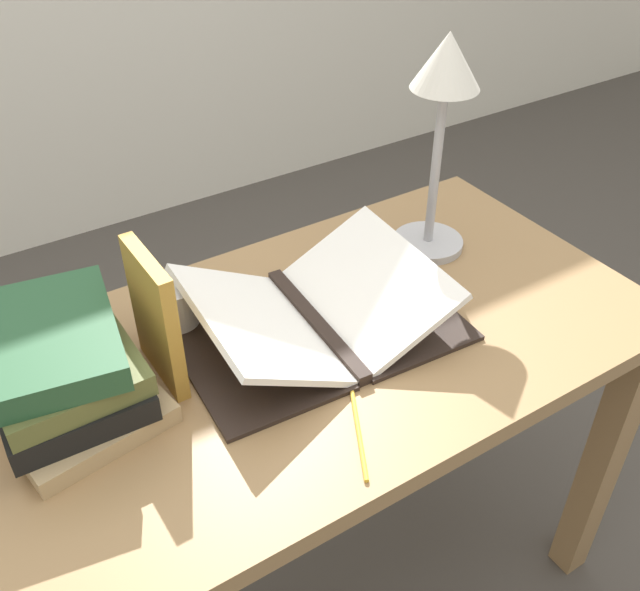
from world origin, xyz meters
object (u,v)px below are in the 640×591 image
(book_stack_tall, at_px, (61,369))
(coffee_mug, at_px, (176,306))
(open_book, at_px, (315,314))
(book_standing_upright, at_px, (155,318))
(reading_lamp, at_px, (443,101))
(pencil, at_px, (359,432))

(book_stack_tall, xyz_separation_m, coffee_mug, (0.22, 0.09, -0.03))
(open_book, distance_m, book_standing_upright, 0.28)
(open_book, bearing_deg, reading_lamp, 19.72)
(open_book, xyz_separation_m, reading_lamp, (0.33, 0.10, 0.27))
(open_book, height_order, book_stack_tall, book_stack_tall)
(book_standing_upright, distance_m, reading_lamp, 0.62)
(pencil, bearing_deg, coffee_mug, 107.74)
(open_book, distance_m, coffee_mug, 0.24)
(book_stack_tall, bearing_deg, open_book, -6.86)
(reading_lamp, xyz_separation_m, pencil, (-0.40, -0.33, -0.30))
(book_stack_tall, height_order, reading_lamp, reading_lamp)
(reading_lamp, distance_m, coffee_mug, 0.58)
(open_book, relative_size, coffee_mug, 5.06)
(reading_lamp, relative_size, coffee_mug, 4.40)
(open_book, height_order, book_standing_upright, book_standing_upright)
(pencil, bearing_deg, reading_lamp, 39.81)
(reading_lamp, bearing_deg, open_book, -163.51)
(book_standing_upright, xyz_separation_m, reading_lamp, (0.59, 0.06, 0.19))
(open_book, distance_m, pencil, 0.25)
(pencil, bearing_deg, book_standing_upright, 124.39)
(book_standing_upright, height_order, coffee_mug, book_standing_upright)
(reading_lamp, bearing_deg, book_stack_tall, -176.29)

